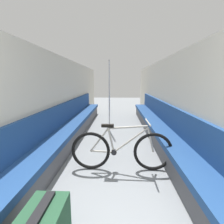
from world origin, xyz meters
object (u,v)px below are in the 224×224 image
Objects in this scene: bench_seat_row_left at (73,126)px; grab_pole_near at (109,98)px; bicycle at (122,150)px; bench_seat_row_right at (158,127)px.

bench_seat_row_left is 1.30m from grab_pole_near.
bicycle is at bearing -53.43° from bench_seat_row_left.
bench_seat_row_left and bench_seat_row_right have the same top height.
bench_seat_row_right is at bearing 53.13° from bicycle.
bench_seat_row_right is 3.28× the size of grab_pole_near.
grab_pole_near is (-1.29, 0.56, 0.70)m from bench_seat_row_right.
grab_pole_near is (0.94, 0.56, 0.70)m from bench_seat_row_left.
bench_seat_row_left is 2.23m from bench_seat_row_right.
bench_seat_row_right reaches higher than bicycle.
bench_seat_row_right is 1.96m from bicycle.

